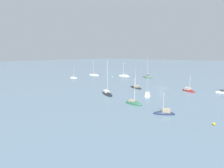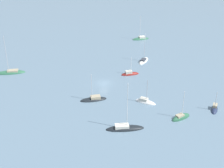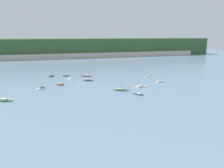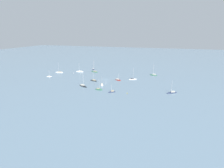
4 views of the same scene
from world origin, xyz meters
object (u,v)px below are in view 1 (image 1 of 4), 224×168
object	(u,v)px
sailboat_2	(74,78)
mooring_buoy_1	(113,77)
sailboat_7	(148,75)
sailboat_10	(188,91)
sailboat_4	(136,88)
sailboat_13	(107,94)
sailboat_12	(94,75)
sailboat_0	(124,76)
sailboat_11	(164,114)
sailboat_8	(147,77)
sailboat_9	(133,104)
sailboat_1	(147,96)
mooring_buoy_0	(214,124)

from	to	relation	value
sailboat_2	mooring_buoy_1	xyz separation A→B (m)	(-13.41, -17.17, 0.18)
sailboat_7	mooring_buoy_1	xyz separation A→B (m)	(10.32, 21.66, 0.19)
sailboat_7	sailboat_10	world-z (taller)	sailboat_7
sailboat_2	sailboat_4	xyz separation A→B (m)	(-41.03, 0.46, 0.02)
mooring_buoy_1	sailboat_10	bearing A→B (deg)	167.13
sailboat_13	sailboat_12	bearing A→B (deg)	171.14
sailboat_10	sailboat_12	distance (m)	60.40
sailboat_0	sailboat_11	xyz separation A→B (m)	(-46.92, 46.54, 0.03)
sailboat_0	mooring_buoy_1	bearing A→B (deg)	71.92
sailboat_8	sailboat_2	bearing A→B (deg)	70.03
sailboat_2	sailboat_13	size ratio (longest dim) A/B	0.56
sailboat_9	mooring_buoy_1	bearing A→B (deg)	138.94
sailboat_8	sailboat_10	world-z (taller)	sailboat_8
sailboat_1	sailboat_8	bearing A→B (deg)	-176.46
mooring_buoy_1	mooring_buoy_0	bearing A→B (deg)	146.93
sailboat_0	sailboat_8	xyz separation A→B (m)	(-13.52, -3.78, -0.01)
sailboat_4	sailboat_7	xyz separation A→B (m)	(17.30, -39.29, -0.03)
sailboat_13	mooring_buoy_0	xyz separation A→B (m)	(-32.73, 5.54, 0.15)
sailboat_8	sailboat_11	distance (m)	60.40
sailboat_1	sailboat_10	xyz separation A→B (m)	(-7.46, -15.94, 0.01)
sailboat_8	sailboat_11	xyz separation A→B (m)	(-33.40, 50.32, 0.04)
sailboat_7	mooring_buoy_1	world-z (taller)	sailboat_7
sailboat_11	sailboat_12	size ratio (longest dim) A/B	0.56
sailboat_8	sailboat_12	xyz separation A→B (m)	(30.27, 12.42, -0.01)
sailboat_1	sailboat_12	size ratio (longest dim) A/B	0.68
sailboat_9	sailboat_1	bearing A→B (deg)	101.82
sailboat_11	mooring_buoy_1	bearing A→B (deg)	-72.16
sailboat_9	mooring_buoy_1	xyz separation A→B (m)	(39.56, -36.79, 0.20)
sailboat_13	sailboat_0	bearing A→B (deg)	149.81
sailboat_13	mooring_buoy_1	world-z (taller)	sailboat_13
sailboat_10	mooring_buoy_1	bearing A→B (deg)	-171.48
sailboat_11	sailboat_13	bearing A→B (deg)	-48.41
sailboat_11	sailboat_9	bearing A→B (deg)	-45.46
sailboat_0	sailboat_10	bearing A→B (deg)	155.20
sailboat_12	sailboat_13	size ratio (longest dim) A/B	0.85
sailboat_1	sailboat_13	distance (m)	13.28
mooring_buoy_0	mooring_buoy_1	bearing A→B (deg)	-33.07
sailboat_0	sailboat_1	distance (m)	49.15
sailboat_4	mooring_buoy_1	xyz separation A→B (m)	(27.62, -17.63, 0.16)
sailboat_0	sailboat_12	size ratio (longest dim) A/B	0.87
sailboat_1	sailboat_2	distance (m)	51.92
sailboat_13	sailboat_10	bearing A→B (deg)	79.11
sailboat_1	sailboat_0	bearing A→B (deg)	-160.41
sailboat_2	mooring_buoy_0	size ratio (longest dim) A/B	12.55
sailboat_11	sailboat_13	xyz separation A→B (m)	(23.01, -5.95, -0.01)
sailboat_1	sailboat_8	xyz separation A→B (m)	(21.93, -37.82, -0.03)
sailboat_8	sailboat_13	xyz separation A→B (m)	(-10.38, 44.37, 0.03)
sailboat_8	mooring_buoy_0	distance (m)	65.95
sailboat_10	sailboat_11	distance (m)	28.72
sailboat_4	sailboat_2	bearing A→B (deg)	21.05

